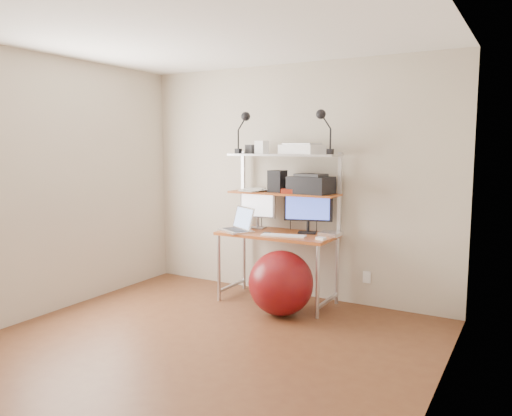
{
  "coord_description": "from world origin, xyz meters",
  "views": [
    {
      "loc": [
        2.31,
        -3.09,
        1.63
      ],
      "look_at": [
        -0.09,
        1.15,
        1.02
      ],
      "focal_mm": 35.0,
      "sensor_mm": 36.0,
      "label": 1
    }
  ],
  "objects_px": {
    "laptop": "(239,226)",
    "printer": "(311,184)",
    "monitor_silver": "(258,207)",
    "monitor_black": "(308,209)",
    "exercise_ball": "(281,283)"
  },
  "relations": [
    {
      "from": "laptop",
      "to": "monitor_silver",
      "type": "bearing_deg",
      "value": 103.71
    },
    {
      "from": "printer",
      "to": "exercise_ball",
      "type": "xyz_separation_m",
      "value": [
        -0.1,
        -0.46,
        -0.93
      ]
    },
    {
      "from": "monitor_black",
      "to": "printer",
      "type": "bearing_deg",
      "value": -30.98
    },
    {
      "from": "monitor_silver",
      "to": "printer",
      "type": "bearing_deg",
      "value": -10.66
    },
    {
      "from": "printer",
      "to": "exercise_ball",
      "type": "height_order",
      "value": "printer"
    },
    {
      "from": "monitor_silver",
      "to": "laptop",
      "type": "relative_size",
      "value": 0.96
    },
    {
      "from": "monitor_silver",
      "to": "monitor_black",
      "type": "height_order",
      "value": "monitor_black"
    },
    {
      "from": "printer",
      "to": "laptop",
      "type": "bearing_deg",
      "value": -153.99
    },
    {
      "from": "laptop",
      "to": "exercise_ball",
      "type": "relative_size",
      "value": 0.73
    },
    {
      "from": "printer",
      "to": "exercise_ball",
      "type": "bearing_deg",
      "value": -94.32
    },
    {
      "from": "laptop",
      "to": "exercise_ball",
      "type": "distance_m",
      "value": 0.81
    },
    {
      "from": "laptop",
      "to": "exercise_ball",
      "type": "bearing_deg",
      "value": 9.95
    },
    {
      "from": "laptop",
      "to": "printer",
      "type": "distance_m",
      "value": 0.87
    },
    {
      "from": "monitor_silver",
      "to": "exercise_ball",
      "type": "bearing_deg",
      "value": -50.85
    },
    {
      "from": "monitor_black",
      "to": "exercise_ball",
      "type": "xyz_separation_m",
      "value": [
        -0.07,
        -0.47,
        -0.67
      ]
    }
  ]
}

